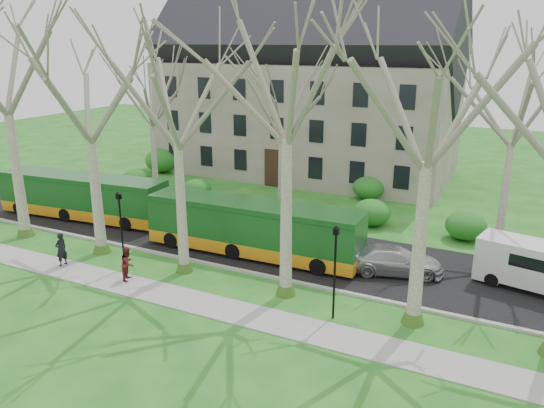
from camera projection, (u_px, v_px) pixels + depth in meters
The scene contains 15 objects.
ground at pixel (229, 283), 27.18m from camera, with size 120.00×120.00×0.00m, color #1F601B.
sidewalk at pixel (202, 304), 25.03m from camera, with size 70.00×2.00×0.06m, color gray.
road at pixel (276, 247), 31.88m from camera, with size 80.00×8.00×0.06m, color black.
curb at pixel (243, 271), 28.44m from camera, with size 80.00×0.25×0.14m, color #A5A39E.
building at pixel (306, 85), 47.89m from camera, with size 26.50×12.20×16.00m.
tree_row_verge at pixel (229, 148), 25.37m from camera, with size 49.00×7.00×14.00m.
tree_row_far at pixel (294, 133), 35.39m from camera, with size 33.00×7.00×12.00m.
lamp_row at pixel (217, 243), 25.56m from camera, with size 36.22×0.22×4.30m.
hedges at pixel (270, 189), 40.85m from camera, with size 30.60×8.60×2.00m.
bus_lead at pixel (83, 196), 36.72m from camera, with size 12.42×2.59×3.11m, color #154A1A, non-canonical shape.
bus_follow at pixel (253, 227), 30.41m from camera, with size 12.75×2.66×3.19m, color #154A1A, non-canonical shape.
sedan at pixel (395, 260), 28.05m from camera, with size 2.04×5.02×1.46m, color #A8A7AC.
van_a at pixel (536, 267), 26.07m from camera, with size 5.47×1.99×2.39m, color silver, non-canonical shape.
pedestrian_a at pixel (61, 249), 28.97m from camera, with size 0.68×0.45×1.88m, color black.
pedestrian_b at pixel (128, 263), 27.28m from camera, with size 0.86×0.67×1.77m, color maroon.
Camera 1 is at (12.94, -21.22, 11.94)m, focal length 35.00 mm.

